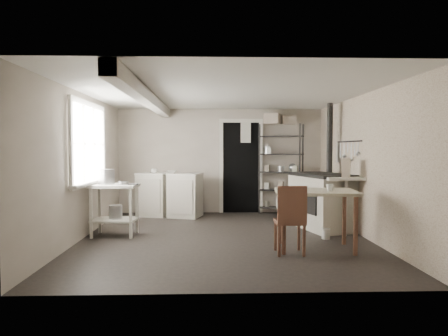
{
  "coord_description": "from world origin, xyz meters",
  "views": [
    {
      "loc": [
        -0.22,
        -6.35,
        1.43
      ],
      "look_at": [
        0.0,
        0.3,
        1.1
      ],
      "focal_mm": 32.0,
      "sensor_mm": 36.0,
      "label": 1
    }
  ],
  "objects_px": {
    "shelf_rack": "(281,170)",
    "stove": "(321,204)",
    "prep_table": "(115,211)",
    "flour_sack": "(285,203)",
    "work_table": "(316,223)",
    "stockpot": "(106,178)",
    "chair": "(289,218)",
    "base_cabinets": "(170,194)"
  },
  "relations": [
    {
      "from": "base_cabinets",
      "to": "shelf_rack",
      "type": "xyz_separation_m",
      "value": [
        2.4,
        0.26,
        0.49
      ]
    },
    {
      "from": "base_cabinets",
      "to": "shelf_rack",
      "type": "distance_m",
      "value": 2.47
    },
    {
      "from": "stove",
      "to": "work_table",
      "type": "xyz_separation_m",
      "value": [
        -0.48,
        -1.46,
        -0.06
      ]
    },
    {
      "from": "stockpot",
      "to": "base_cabinets",
      "type": "xyz_separation_m",
      "value": [
        0.85,
        1.79,
        -0.48
      ]
    },
    {
      "from": "shelf_rack",
      "to": "work_table",
      "type": "bearing_deg",
      "value": -66.5
    },
    {
      "from": "prep_table",
      "to": "base_cabinets",
      "type": "relative_size",
      "value": 0.6
    },
    {
      "from": "shelf_rack",
      "to": "stove",
      "type": "relative_size",
      "value": 1.57
    },
    {
      "from": "shelf_rack",
      "to": "work_table",
      "type": "xyz_separation_m",
      "value": [
        -0.06,
        -3.11,
        -0.57
      ]
    },
    {
      "from": "base_cabinets",
      "to": "stove",
      "type": "height_order",
      "value": "stove"
    },
    {
      "from": "prep_table",
      "to": "flour_sack",
      "type": "distance_m",
      "value": 3.75
    },
    {
      "from": "stockpot",
      "to": "prep_table",
      "type": "bearing_deg",
      "value": -29.75
    },
    {
      "from": "stove",
      "to": "flour_sack",
      "type": "distance_m",
      "value": 1.55
    },
    {
      "from": "prep_table",
      "to": "flour_sack",
      "type": "bearing_deg",
      "value": 31.99
    },
    {
      "from": "base_cabinets",
      "to": "stockpot",
      "type": "bearing_deg",
      "value": -100.0
    },
    {
      "from": "chair",
      "to": "flour_sack",
      "type": "height_order",
      "value": "chair"
    },
    {
      "from": "base_cabinets",
      "to": "shelf_rack",
      "type": "bearing_deg",
      "value": 21.77
    },
    {
      "from": "base_cabinets",
      "to": "work_table",
      "type": "xyz_separation_m",
      "value": [
        2.35,
        -2.85,
        -0.08
      ]
    },
    {
      "from": "prep_table",
      "to": "work_table",
      "type": "xyz_separation_m",
      "value": [
        3.05,
        -0.98,
        -0.02
      ]
    },
    {
      "from": "prep_table",
      "to": "shelf_rack",
      "type": "distance_m",
      "value": 3.81
    },
    {
      "from": "shelf_rack",
      "to": "stove",
      "type": "bearing_deg",
      "value": -50.99
    },
    {
      "from": "stockpot",
      "to": "shelf_rack",
      "type": "distance_m",
      "value": 3.85
    },
    {
      "from": "stockpot",
      "to": "chair",
      "type": "xyz_separation_m",
      "value": [
        2.79,
        -1.28,
        -0.45
      ]
    },
    {
      "from": "stockpot",
      "to": "stove",
      "type": "bearing_deg",
      "value": 6.2
    },
    {
      "from": "flour_sack",
      "to": "chair",
      "type": "bearing_deg",
      "value": -99.63
    },
    {
      "from": "base_cabinets",
      "to": "chair",
      "type": "height_order",
      "value": "chair"
    },
    {
      "from": "shelf_rack",
      "to": "work_table",
      "type": "distance_m",
      "value": 3.17
    },
    {
      "from": "stove",
      "to": "base_cabinets",
      "type": "bearing_deg",
      "value": 137.86
    },
    {
      "from": "work_table",
      "to": "prep_table",
      "type": "bearing_deg",
      "value": 162.24
    },
    {
      "from": "stove",
      "to": "chair",
      "type": "bearing_deg",
      "value": -134.13
    },
    {
      "from": "shelf_rack",
      "to": "prep_table",
      "type": "bearing_deg",
      "value": -120.96
    },
    {
      "from": "shelf_rack",
      "to": "stove",
      "type": "distance_m",
      "value": 1.78
    },
    {
      "from": "prep_table",
      "to": "chair",
      "type": "height_order",
      "value": "chair"
    },
    {
      "from": "work_table",
      "to": "flour_sack",
      "type": "xyz_separation_m",
      "value": [
        0.12,
        2.96,
        -0.14
      ]
    },
    {
      "from": "prep_table",
      "to": "work_table",
      "type": "height_order",
      "value": "prep_table"
    },
    {
      "from": "chair",
      "to": "stove",
      "type": "bearing_deg",
      "value": 62.51
    },
    {
      "from": "prep_table",
      "to": "work_table",
      "type": "distance_m",
      "value": 3.2
    },
    {
      "from": "stove",
      "to": "flour_sack",
      "type": "bearing_deg",
      "value": 87.41
    },
    {
      "from": "work_table",
      "to": "chair",
      "type": "bearing_deg",
      "value": -152.4
    },
    {
      "from": "stove",
      "to": "work_table",
      "type": "relative_size",
      "value": 1.13
    },
    {
      "from": "work_table",
      "to": "base_cabinets",
      "type": "bearing_deg",
      "value": 129.48
    },
    {
      "from": "stove",
      "to": "flour_sack",
      "type": "height_order",
      "value": "stove"
    },
    {
      "from": "stockpot",
      "to": "base_cabinets",
      "type": "bearing_deg",
      "value": 64.49
    }
  ]
}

